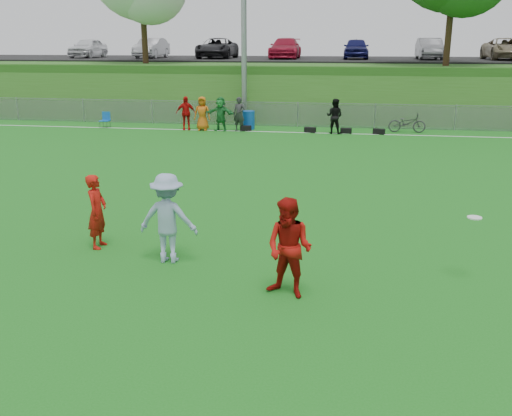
% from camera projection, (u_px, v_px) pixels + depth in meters
% --- Properties ---
extents(ground, '(120.00, 120.00, 0.00)m').
position_uv_depth(ground, '(209.00, 274.00, 11.29)').
color(ground, '#166817').
rests_on(ground, ground).
extents(sideline_far, '(60.00, 0.10, 0.01)m').
position_uv_depth(sideline_far, '(294.00, 132.00, 28.33)').
color(sideline_far, white).
rests_on(sideline_far, ground).
extents(fence, '(58.00, 0.06, 1.30)m').
position_uv_depth(fence, '(298.00, 114.00, 30.04)').
color(fence, gray).
rests_on(fence, ground).
extents(berm, '(120.00, 18.00, 3.00)m').
position_uv_depth(berm, '(311.00, 83.00, 40.21)').
color(berm, '#285818').
rests_on(berm, ground).
extents(parking_lot, '(120.00, 12.00, 0.10)m').
position_uv_depth(parking_lot, '(314.00, 59.00, 41.66)').
color(parking_lot, black).
rests_on(parking_lot, berm).
extents(car_row, '(32.04, 5.18, 1.44)m').
position_uv_depth(car_row, '(297.00, 48.00, 40.67)').
color(car_row, white).
rests_on(car_row, parking_lot).
extents(spectator_row, '(8.52, 0.85, 1.69)m').
position_uv_depth(spectator_row, '(237.00, 114.00, 28.52)').
color(spectator_row, red).
rests_on(spectator_row, ground).
extents(gear_bags, '(7.21, 0.43, 0.26)m').
position_uv_depth(gear_bags, '(320.00, 130.00, 28.20)').
color(gear_bags, black).
rests_on(gear_bags, ground).
extents(player_red_left, '(0.41, 0.61, 1.65)m').
position_uv_depth(player_red_left, '(97.00, 211.00, 12.50)').
color(player_red_left, '#AE130C').
rests_on(player_red_left, ground).
extents(player_red_center, '(1.07, 0.96, 1.82)m').
position_uv_depth(player_red_center, '(289.00, 248.00, 10.07)').
color(player_red_center, '#A1100B').
rests_on(player_red_center, ground).
extents(player_blue, '(1.21, 0.70, 1.87)m').
position_uv_depth(player_blue, '(168.00, 218.00, 11.67)').
color(player_blue, '#8CA2C2').
rests_on(player_blue, ground).
extents(frisbee, '(0.27, 0.27, 0.03)m').
position_uv_depth(frisbee, '(475.00, 218.00, 10.64)').
color(frisbee, silver).
rests_on(frisbee, ground).
extents(recycling_bin, '(0.62, 0.62, 0.93)m').
position_uv_depth(recycling_bin, '(249.00, 120.00, 29.25)').
color(recycling_bin, '#0E459E').
rests_on(recycling_bin, ground).
extents(camp_chair, '(0.47, 0.48, 0.81)m').
position_uv_depth(camp_chair, '(105.00, 123.00, 29.83)').
color(camp_chair, '#1055B0').
rests_on(camp_chair, ground).
extents(bicycle, '(1.81, 0.65, 0.95)m').
position_uv_depth(bicycle, '(407.00, 123.00, 28.21)').
color(bicycle, '#2B2B2E').
rests_on(bicycle, ground).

